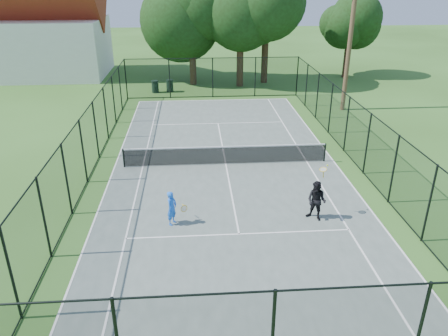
{
  "coord_description": "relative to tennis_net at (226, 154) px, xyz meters",
  "views": [
    {
      "loc": [
        -1.54,
        -19.89,
        8.84
      ],
      "look_at": [
        -0.31,
        -3.0,
        1.2
      ],
      "focal_mm": 35.0,
      "sensor_mm": 36.0,
      "label": 1
    }
  ],
  "objects": [
    {
      "name": "tree_near_left",
      "position": [
        -1.46,
        17.33,
        5.34
      ],
      "size": [
        7.38,
        7.38,
        9.62
      ],
      "color": "#332114",
      "rests_on": "ground"
    },
    {
      "name": "utility_pole",
      "position": [
        8.89,
        9.0,
        3.73
      ],
      "size": [
        1.4,
        0.3,
        8.5
      ],
      "color": "#4C3823",
      "rests_on": "ground"
    },
    {
      "name": "building",
      "position": [
        -17.0,
        22.0,
        4.35
      ],
      "size": [
        15.3,
        8.15,
        11.87
      ],
      "color": "silver",
      "rests_on": "ground"
    },
    {
      "name": "tennis_net",
      "position": [
        0.0,
        0.0,
        0.0
      ],
      "size": [
        10.08,
        0.08,
        0.95
      ],
      "color": "black",
      "rests_on": "tennis_court"
    },
    {
      "name": "trash_bin_right",
      "position": [
        -3.36,
        14.85,
        -0.08
      ],
      "size": [
        0.58,
        0.58,
        0.99
      ],
      "color": "black",
      "rests_on": "ground"
    },
    {
      "name": "player_black",
      "position": [
        3.05,
        -5.54,
        0.28
      ],
      "size": [
        0.98,
        1.04,
        2.07
      ],
      "color": "black",
      "rests_on": "tennis_court"
    },
    {
      "name": "tree_far_right",
      "position": [
        12.43,
        19.13,
        3.34
      ],
      "size": [
        4.78,
        4.78,
        6.33
      ],
      "color": "#332114",
      "rests_on": "ground"
    },
    {
      "name": "ground",
      "position": [
        0.0,
        0.0,
        -0.58
      ],
      "size": [
        120.0,
        120.0,
        0.0
      ],
      "primitive_type": "plane",
      "color": "#2C511B"
    },
    {
      "name": "player_blue",
      "position": [
        -2.45,
        -5.48,
        0.16
      ],
      "size": [
        0.84,
        0.59,
        1.35
      ],
      "color": "blue",
      "rests_on": "tennis_court"
    },
    {
      "name": "fence",
      "position": [
        0.0,
        0.0,
        0.92
      ],
      "size": [
        13.1,
        26.1,
        3.0
      ],
      "color": "black",
      "rests_on": "ground"
    },
    {
      "name": "tree_near_mid",
      "position": [
        2.44,
        16.45,
        4.82
      ],
      "size": [
        6.7,
        6.7,
        8.76
      ],
      "color": "#332114",
      "rests_on": "ground"
    },
    {
      "name": "tennis_court",
      "position": [
        0.0,
        0.0,
        -0.55
      ],
      "size": [
        11.0,
        24.0,
        0.06
      ],
      "primitive_type": "cube",
      "color": "#53615A",
      "rests_on": "ground"
    },
    {
      "name": "tree_near_right",
      "position": [
        4.69,
        17.59,
        5.06
      ],
      "size": [
        6.43,
        6.43,
        8.87
      ],
      "color": "#332114",
      "rests_on": "ground"
    },
    {
      "name": "trash_bin_left",
      "position": [
        -4.51,
        14.73,
        -0.09
      ],
      "size": [
        0.58,
        0.58,
        0.96
      ],
      "color": "black",
      "rests_on": "ground"
    }
  ]
}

